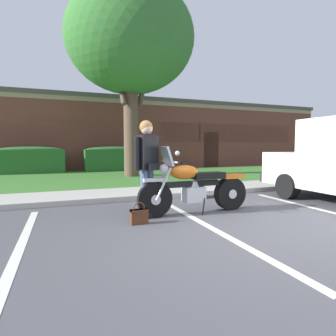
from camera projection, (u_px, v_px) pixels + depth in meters
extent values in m
plane|color=#4C4C51|center=(238.00, 229.00, 4.41)|extent=(140.00, 140.00, 0.00)
cube|color=#B7B2A8|center=(167.00, 196.00, 7.05)|extent=(60.00, 0.20, 0.12)
cube|color=#B7B2A8|center=(156.00, 191.00, 7.83)|extent=(60.00, 1.50, 0.08)
cube|color=#3D752D|center=(122.00, 177.00, 11.46)|extent=(60.00, 6.35, 0.06)
cube|color=silver|center=(18.00, 251.00, 3.47)|extent=(0.29, 4.40, 0.01)
cube|color=silver|center=(211.00, 228.00, 4.47)|extent=(0.29, 4.40, 0.01)
cube|color=silver|center=(334.00, 213.00, 5.46)|extent=(0.29, 4.40, 0.01)
cylinder|color=black|center=(155.00, 199.00, 5.11)|extent=(0.64, 0.12, 0.64)
cylinder|color=silver|center=(155.00, 199.00, 5.11)|extent=(0.18, 0.13, 0.18)
cylinder|color=black|center=(230.00, 193.00, 5.76)|extent=(0.65, 0.20, 0.64)
cylinder|color=silver|center=(230.00, 193.00, 5.76)|extent=(0.19, 0.21, 0.18)
cube|color=silver|center=(155.00, 180.00, 5.08)|extent=(0.44, 0.15, 0.06)
cube|color=orange|center=(232.00, 176.00, 5.75)|extent=(0.45, 0.21, 0.08)
cylinder|color=silver|center=(164.00, 184.00, 5.07)|extent=(0.31, 0.05, 0.58)
cylinder|color=silver|center=(160.00, 183.00, 5.22)|extent=(0.31, 0.05, 0.58)
sphere|color=silver|center=(164.00, 169.00, 5.14)|extent=(0.17, 0.17, 0.17)
cylinder|color=silver|center=(171.00, 162.00, 5.19)|extent=(0.06, 0.72, 0.03)
cylinder|color=black|center=(180.00, 163.00, 4.86)|extent=(0.05, 0.10, 0.04)
cylinder|color=black|center=(163.00, 161.00, 5.51)|extent=(0.05, 0.10, 0.04)
sphere|color=silver|center=(177.00, 153.00, 4.89)|extent=(0.08, 0.08, 0.08)
sphere|color=silver|center=(163.00, 153.00, 5.44)|extent=(0.08, 0.08, 0.08)
cube|color=#B2BCC6|center=(167.00, 156.00, 5.15)|extent=(0.15, 0.36, 0.35)
cube|color=black|center=(192.00, 184.00, 5.40)|extent=(1.10, 0.14, 0.10)
ellipsoid|color=orange|center=(184.00, 172.00, 5.31)|extent=(0.57, 0.34, 0.26)
cube|color=black|center=(208.00, 175.00, 5.52)|extent=(0.65, 0.30, 0.12)
cube|color=silver|center=(194.00, 194.00, 5.42)|extent=(0.41, 0.25, 0.28)
cylinder|color=silver|center=(192.00, 186.00, 5.40)|extent=(0.18, 0.13, 0.21)
cylinder|color=silver|center=(195.00, 186.00, 5.42)|extent=(0.18, 0.13, 0.21)
cylinder|color=silver|center=(207.00, 197.00, 5.71)|extent=(0.60, 0.10, 0.08)
cylinder|color=silver|center=(215.00, 196.00, 5.79)|extent=(0.60, 0.10, 0.08)
cylinder|color=black|center=(204.00, 206.00, 5.34)|extent=(0.12, 0.12, 0.30)
cube|color=black|center=(151.00, 214.00, 5.20)|extent=(0.21, 0.26, 0.10)
cube|color=black|center=(145.00, 215.00, 5.10)|extent=(0.21, 0.26, 0.10)
cylinder|color=#47567A|center=(150.00, 192.00, 5.19)|extent=(0.14, 0.14, 0.86)
cylinder|color=#47567A|center=(144.00, 193.00, 5.08)|extent=(0.14, 0.14, 0.86)
cube|color=black|center=(147.00, 152.00, 5.08)|extent=(0.44, 0.37, 0.58)
cube|color=black|center=(147.00, 137.00, 5.06)|extent=(0.36, 0.32, 0.06)
sphere|color=beige|center=(147.00, 129.00, 5.05)|extent=(0.21, 0.21, 0.21)
sphere|color=olive|center=(146.00, 127.00, 5.06)|extent=(0.23, 0.23, 0.23)
cube|color=black|center=(152.00, 167.00, 5.01)|extent=(0.24, 0.19, 0.12)
cylinder|color=black|center=(156.00, 153.00, 5.26)|extent=(0.09, 0.09, 0.56)
cylinder|color=black|center=(137.00, 154.00, 4.90)|extent=(0.09, 0.09, 0.56)
cube|color=#562D19|center=(139.00, 217.00, 4.68)|extent=(0.28, 0.12, 0.24)
cube|color=#562D19|center=(139.00, 211.00, 4.67)|extent=(0.28, 0.13, 0.04)
torus|color=#562D19|center=(139.00, 208.00, 4.67)|extent=(0.20, 0.02, 0.20)
cube|color=black|center=(331.00, 138.00, 6.80)|extent=(1.57, 0.31, 0.51)
cube|color=black|center=(289.00, 177.00, 8.11)|extent=(1.90, 0.18, 0.20)
cylinder|color=black|center=(288.00, 186.00, 6.94)|extent=(0.27, 0.61, 0.60)
cylinder|color=brown|center=(131.00, 133.00, 11.55)|extent=(0.58, 0.58, 3.56)
ellipsoid|color=#33702D|center=(130.00, 39.00, 11.27)|extent=(4.97, 4.97, 4.23)
cylinder|color=brown|center=(142.00, 92.00, 11.60)|extent=(0.20, 1.11, 1.30)
cylinder|color=brown|center=(122.00, 92.00, 11.29)|extent=(0.20, 0.89, 1.16)
cube|color=#286028|center=(31.00, 162.00, 12.89)|extent=(2.85, 0.90, 1.10)
ellipsoid|color=#286028|center=(30.00, 150.00, 12.85)|extent=(2.70, 0.84, 0.28)
cube|color=#286028|center=(116.00, 161.00, 14.32)|extent=(2.99, 0.90, 1.10)
ellipsoid|color=#286028|center=(115.00, 149.00, 14.27)|extent=(2.84, 0.84, 0.28)
cube|color=brown|center=(107.00, 137.00, 19.77)|extent=(26.23, 9.85, 3.72)
cube|color=#998466|center=(124.00, 101.00, 15.13)|extent=(26.23, 0.10, 0.24)
cube|color=#4C4742|center=(107.00, 108.00, 19.62)|extent=(26.50, 9.95, 0.20)
cube|color=#1E282D|center=(124.00, 131.00, 15.23)|extent=(22.30, 0.06, 1.10)
cube|color=brown|center=(30.00, 129.00, 13.55)|extent=(0.08, 0.04, 1.20)
cube|color=brown|center=(124.00, 131.00, 15.22)|extent=(0.08, 0.04, 1.20)
cube|color=brown|center=(200.00, 133.00, 16.90)|extent=(0.08, 0.04, 1.20)
cube|color=brown|center=(261.00, 134.00, 18.57)|extent=(0.08, 0.04, 1.20)
cube|color=#473323|center=(211.00, 150.00, 17.29)|extent=(1.00, 0.08, 2.10)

